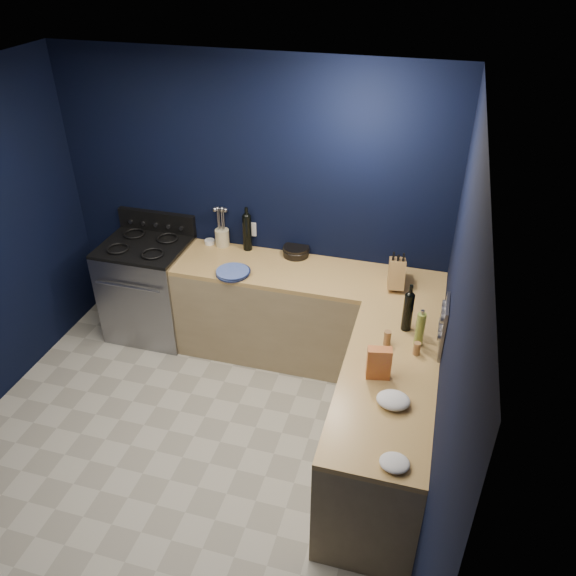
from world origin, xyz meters
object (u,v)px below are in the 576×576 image
(plate_stack, at_px, (233,272))
(knife_block, at_px, (397,273))
(gas_range, at_px, (150,290))
(crouton_bag, at_px, (379,363))
(utensil_crock, at_px, (222,238))

(plate_stack, relative_size, knife_block, 1.20)
(gas_range, xyz_separation_m, crouton_bag, (2.29, -1.15, 0.55))
(plate_stack, xyz_separation_m, crouton_bag, (1.36, -0.96, 0.10))
(gas_range, xyz_separation_m, utensil_crock, (0.66, 0.27, 0.52))
(knife_block, bearing_deg, plate_stack, -178.90)
(knife_block, height_order, crouton_bag, knife_block)
(crouton_bag, bearing_deg, gas_range, 142.30)
(plate_stack, height_order, utensil_crock, utensil_crock)
(crouton_bag, bearing_deg, plate_stack, 133.74)
(utensil_crock, relative_size, crouton_bag, 0.70)
(knife_block, bearing_deg, utensil_crock, 163.63)
(gas_range, xyz_separation_m, plate_stack, (0.93, -0.19, 0.46))
(knife_block, relative_size, crouton_bag, 1.02)
(plate_stack, bearing_deg, gas_range, 168.59)
(utensil_crock, distance_m, crouton_bag, 2.16)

